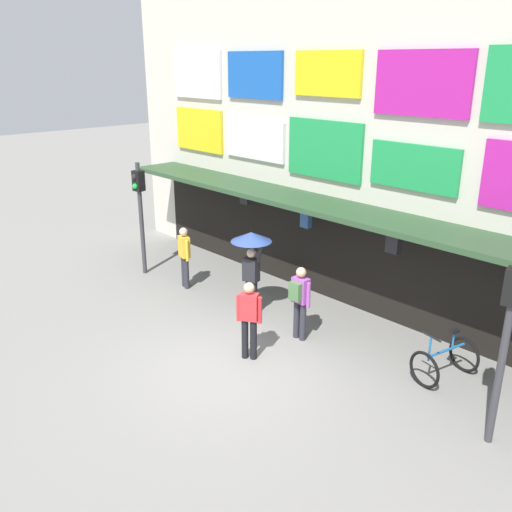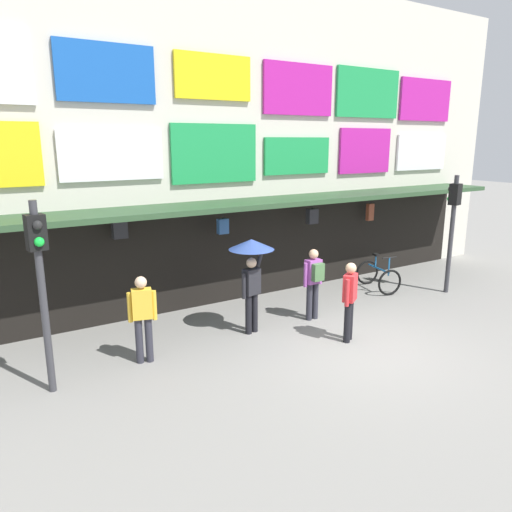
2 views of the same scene
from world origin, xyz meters
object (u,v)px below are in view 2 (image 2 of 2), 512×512
at_px(pedestrian_in_blue, 350,297).
at_px(pedestrian_in_green, 314,279).
at_px(pedestrian_with_umbrella, 251,259).
at_px(traffic_light_near, 40,267).
at_px(traffic_light_far, 453,215).
at_px(pedestrian_in_red, 143,315).
at_px(bicycle_parked, 378,276).

distance_m(pedestrian_in_blue, pedestrian_in_green, 1.36).
xyz_separation_m(pedestrian_in_green, pedestrian_with_umbrella, (-1.62, 0.08, 0.66)).
bearing_deg(traffic_light_near, traffic_light_far, 0.11).
xyz_separation_m(traffic_light_near, pedestrian_in_red, (1.68, 0.24, -1.19)).
bearing_deg(traffic_light_near, pedestrian_in_green, 3.09).
relative_size(traffic_light_far, pedestrian_in_green, 1.90).
relative_size(traffic_light_near, traffic_light_far, 1.00).
distance_m(pedestrian_in_green, pedestrian_with_umbrella, 1.75).
height_order(bicycle_parked, pedestrian_in_red, pedestrian_in_red).
relative_size(traffic_light_far, pedestrian_in_blue, 1.90).
bearing_deg(bicycle_parked, pedestrian_with_umbrella, -170.51).
bearing_deg(pedestrian_in_red, traffic_light_near, -172.02).
distance_m(traffic_light_near, pedestrian_in_red, 2.07).
xyz_separation_m(traffic_light_near, traffic_light_far, (10.19, 0.02, 0.00)).
distance_m(traffic_light_near, bicycle_parked, 9.00).
relative_size(bicycle_parked, pedestrian_in_green, 0.77).
bearing_deg(pedestrian_in_red, pedestrian_in_blue, -17.93).
bearing_deg(traffic_light_near, pedestrian_in_blue, -10.49).
height_order(traffic_light_near, pedestrian_in_red, traffic_light_near).
xyz_separation_m(traffic_light_far, pedestrian_with_umbrella, (-6.06, 0.37, -0.50)).
height_order(traffic_light_near, bicycle_parked, traffic_light_near).
relative_size(pedestrian_with_umbrella, pedestrian_in_red, 1.24).
xyz_separation_m(traffic_light_far, pedestrian_in_blue, (-4.58, -1.06, -1.19)).
distance_m(traffic_light_near, pedestrian_with_umbrella, 4.18).
bearing_deg(bicycle_parked, traffic_light_far, -38.41).
xyz_separation_m(bicycle_parked, pedestrian_in_red, (-7.07, -0.93, 0.55)).
bearing_deg(pedestrian_in_blue, pedestrian_in_green, 84.27).
xyz_separation_m(traffic_light_near, pedestrian_in_blue, (5.62, -1.04, -1.19)).
bearing_deg(traffic_light_far, pedestrian_in_green, 176.24).
bearing_deg(pedestrian_in_green, traffic_light_far, -3.76).
bearing_deg(pedestrian_with_umbrella, traffic_light_far, -3.52).
xyz_separation_m(traffic_light_near, pedestrian_in_green, (5.75, 0.31, -1.16)).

